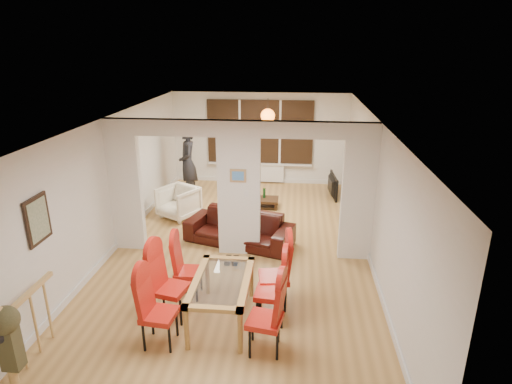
# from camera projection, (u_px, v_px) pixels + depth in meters

# --- Properties ---
(floor) EXTENTS (5.00, 9.00, 0.01)m
(floor) POSITION_uv_depth(u_px,v_px,m) (240.00, 252.00, 8.44)
(floor) COLOR #B58849
(floor) RESTS_ON ground
(room_walls) EXTENTS (5.00, 9.00, 2.60)m
(room_walls) POSITION_uv_depth(u_px,v_px,m) (239.00, 189.00, 8.01)
(room_walls) COLOR silver
(room_walls) RESTS_ON floor
(divider_wall) EXTENTS (5.00, 0.18, 2.60)m
(divider_wall) POSITION_uv_depth(u_px,v_px,m) (239.00, 189.00, 8.01)
(divider_wall) COLOR white
(divider_wall) RESTS_ON floor
(bay_window_blinds) EXTENTS (3.00, 0.08, 1.80)m
(bay_window_blinds) POSITION_uv_depth(u_px,v_px,m) (260.00, 132.00, 12.11)
(bay_window_blinds) COLOR black
(bay_window_blinds) RESTS_ON room_walls
(radiator) EXTENTS (1.40, 0.08, 0.50)m
(radiator) POSITION_uv_depth(u_px,v_px,m) (260.00, 173.00, 12.47)
(radiator) COLOR white
(radiator) RESTS_ON floor
(pendant_light) EXTENTS (0.36, 0.36, 0.36)m
(pendant_light) POSITION_uv_depth(u_px,v_px,m) (268.00, 116.00, 10.80)
(pendant_light) COLOR orange
(pendant_light) RESTS_ON room_walls
(stair_newel) EXTENTS (0.40, 1.20, 1.10)m
(stair_newel) POSITION_uv_depth(u_px,v_px,m) (32.00, 320.00, 5.46)
(stair_newel) COLOR tan
(stair_newel) RESTS_ON floor
(wall_poster) EXTENTS (0.04, 0.52, 0.67)m
(wall_poster) POSITION_uv_depth(u_px,v_px,m) (38.00, 220.00, 5.88)
(wall_poster) COLOR gray
(wall_poster) RESTS_ON room_walls
(pillar_photo) EXTENTS (0.30, 0.03, 0.25)m
(pillar_photo) POSITION_uv_depth(u_px,v_px,m) (238.00, 176.00, 7.82)
(pillar_photo) COLOR #4C8CD8
(pillar_photo) RESTS_ON divider_wall
(dining_table) EXTENTS (0.82, 1.45, 0.68)m
(dining_table) POSITION_uv_depth(u_px,v_px,m) (222.00, 300.00, 6.26)
(dining_table) COLOR #B08141
(dining_table) RESTS_ON floor
(dining_chair_la) EXTENTS (0.47, 0.47, 1.08)m
(dining_chair_la) POSITION_uv_depth(u_px,v_px,m) (159.00, 309.00, 5.70)
(dining_chair_la) COLOR red
(dining_chair_la) RESTS_ON floor
(dining_chair_lb) EXTENTS (0.54, 0.54, 1.13)m
(dining_chair_lb) POSITION_uv_depth(u_px,v_px,m) (170.00, 284.00, 6.26)
(dining_chair_lb) COLOR red
(dining_chair_lb) RESTS_ON floor
(dining_chair_lc) EXTENTS (0.42, 0.42, 1.02)m
(dining_chair_lc) POSITION_uv_depth(u_px,v_px,m) (188.00, 268.00, 6.81)
(dining_chair_lc) COLOR red
(dining_chair_lc) RESTS_ON floor
(dining_chair_ra) EXTENTS (0.51, 0.51, 1.09)m
(dining_chair_ra) POSITION_uv_depth(u_px,v_px,m) (265.00, 315.00, 5.58)
(dining_chair_ra) COLOR red
(dining_chair_ra) RESTS_ON floor
(dining_chair_rb) EXTENTS (0.47, 0.47, 1.09)m
(dining_chair_rb) POSITION_uv_depth(u_px,v_px,m) (270.00, 288.00, 6.19)
(dining_chair_rb) COLOR red
(dining_chair_rb) RESTS_ON floor
(dining_chair_rc) EXTENTS (0.52, 0.52, 1.14)m
(dining_chair_rc) POSITION_uv_depth(u_px,v_px,m) (274.00, 272.00, 6.56)
(dining_chair_rc) COLOR red
(dining_chair_rc) RESTS_ON floor
(sofa) EXTENTS (2.33, 1.45, 0.64)m
(sofa) POSITION_uv_depth(u_px,v_px,m) (239.00, 228.00, 8.72)
(sofa) COLOR black
(sofa) RESTS_ON floor
(armchair) EXTENTS (1.08, 1.09, 0.73)m
(armchair) POSITION_uv_depth(u_px,v_px,m) (178.00, 202.00, 10.01)
(armchair) COLOR beige
(armchair) RESTS_ON floor
(person) EXTENTS (0.81, 0.66, 1.91)m
(person) POSITION_uv_depth(u_px,v_px,m) (188.00, 163.00, 11.02)
(person) COLOR black
(person) RESTS_ON floor
(television) EXTENTS (1.04, 0.23, 0.59)m
(television) POSITION_uv_depth(u_px,v_px,m) (330.00, 186.00, 11.39)
(television) COLOR black
(television) RESTS_ON floor
(coffee_table) EXTENTS (1.10, 0.78, 0.23)m
(coffee_table) POSITION_uv_depth(u_px,v_px,m) (258.00, 203.00, 10.70)
(coffee_table) COLOR #332011
(coffee_table) RESTS_ON floor
(bottle) EXTENTS (0.07, 0.07, 0.27)m
(bottle) POSITION_uv_depth(u_px,v_px,m) (264.00, 193.00, 10.66)
(bottle) COLOR #143F19
(bottle) RESTS_ON coffee_table
(bowl) EXTENTS (0.24, 0.24, 0.06)m
(bowl) POSITION_uv_depth(u_px,v_px,m) (255.00, 196.00, 10.70)
(bowl) COLOR #332011
(bowl) RESTS_ON coffee_table
(shoes) EXTENTS (0.24, 0.26, 0.10)m
(shoes) POSITION_uv_depth(u_px,v_px,m) (232.00, 261.00, 7.99)
(shoes) COLOR black
(shoes) RESTS_ON floor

